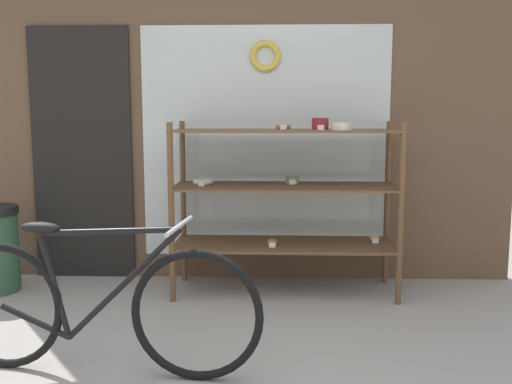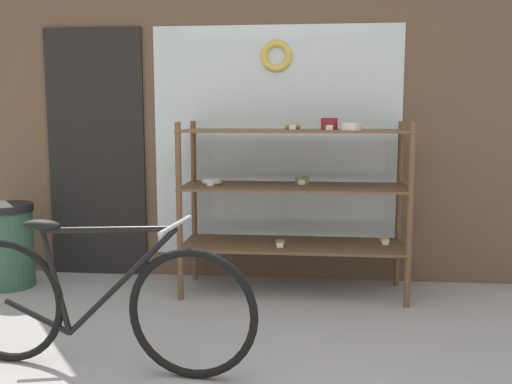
% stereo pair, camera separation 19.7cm
% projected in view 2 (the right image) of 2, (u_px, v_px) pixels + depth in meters
% --- Properties ---
extents(storefront_facade, '(4.50, 0.13, 3.33)m').
position_uv_depth(storefront_facade, '(247.00, 86.00, 4.71)').
color(storefront_facade, brown).
rests_on(storefront_facade, ground_plane).
extents(display_case, '(1.71, 0.58, 1.36)m').
position_uv_depth(display_case, '(294.00, 188.00, 4.36)').
color(display_case, brown).
rests_on(display_case, ground_plane).
extents(bicycle, '(1.79, 0.46, 0.84)m').
position_uv_depth(bicycle, '(95.00, 303.00, 3.08)').
color(bicycle, black).
rests_on(bicycle, ground_plane).
extents(trash_bin, '(0.42, 0.42, 0.68)m').
position_uv_depth(trash_bin, '(8.00, 242.00, 4.58)').
color(trash_bin, '#2D5138').
rests_on(trash_bin, ground_plane).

